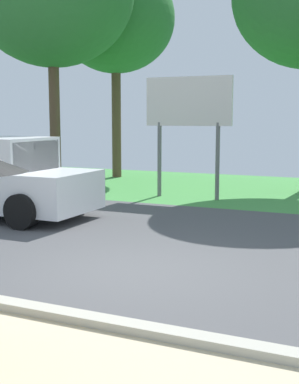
% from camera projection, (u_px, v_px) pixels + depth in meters
% --- Properties ---
extents(ground_plane, '(40.00, 22.00, 0.20)m').
position_uv_depth(ground_plane, '(190.00, 235.00, 10.72)').
color(ground_plane, '#4C4C4F').
extents(roadside_billboard, '(2.60, 0.12, 3.50)m').
position_uv_depth(roadside_billboard, '(188.00, 110.00, 15.06)').
color(roadside_billboard, slate).
rests_on(roadside_billboard, ground_plane).
extents(tree_left_far, '(4.53, 4.53, 8.14)m').
position_uv_depth(tree_left_far, '(116.00, 19.00, 19.95)').
color(tree_left_far, brown).
rests_on(tree_left_far, ground_plane).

